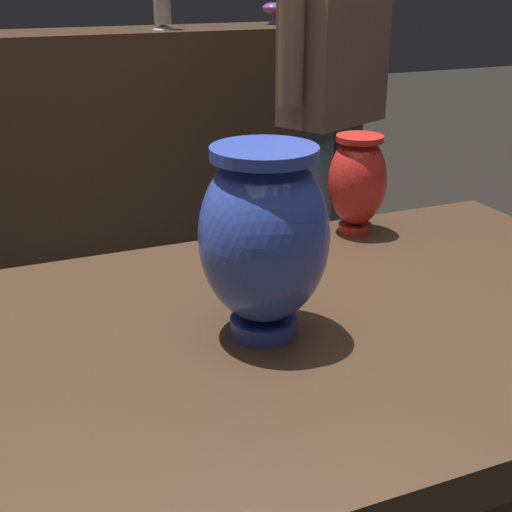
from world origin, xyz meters
The scene contains 5 objects.
back_display_shelf centered at (0.00, 2.20, 0.49)m, with size 2.60×0.40×0.99m.
vase_centerpiece centered at (0.02, -0.01, 0.93)m, with size 0.15×0.15×0.23m.
vase_tall_behind centered at (0.30, 0.26, 0.89)m, with size 0.10×0.10×0.16m.
shelf_vase_far_right centered at (1.04, 2.23, 1.05)m, with size 0.10×0.10×0.09m.
visitor_near_right centered at (0.76, 1.18, 0.93)m, with size 0.43×0.30×1.58m.
Camera 1 is at (-0.29, -0.71, 1.21)m, focal length 49.54 mm.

